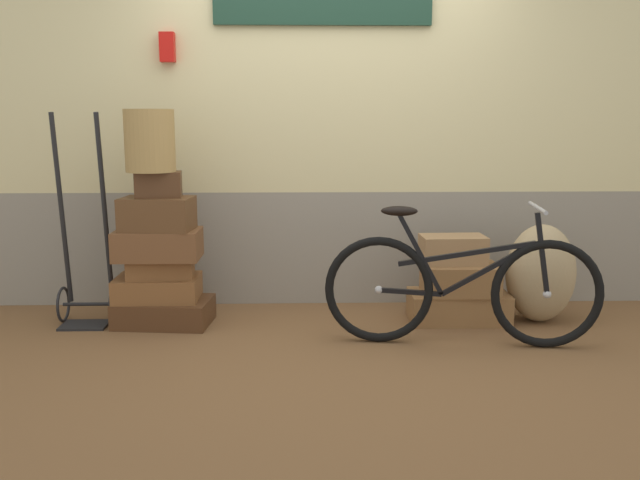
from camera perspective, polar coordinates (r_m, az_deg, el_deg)
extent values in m
cube|color=brown|center=(4.46, 0.95, -8.16)|extent=(9.15, 5.20, 0.06)
cube|color=gray|center=(5.17, 0.55, -0.49)|extent=(7.15, 0.20, 0.83)
cube|color=beige|center=(5.11, 0.58, 15.76)|extent=(7.15, 0.20, 2.08)
cube|color=#193828|center=(5.02, 0.23, 19.12)|extent=(1.51, 0.04, 0.32)
cube|color=red|center=(5.05, -12.50, 15.29)|extent=(0.10, 0.08, 0.20)
cube|color=#4C2D19|center=(4.76, -12.75, -5.80)|extent=(0.65, 0.46, 0.17)
cube|color=brown|center=(4.75, -13.25, -3.87)|extent=(0.55, 0.37, 0.15)
cube|color=brown|center=(4.70, -13.01, -2.25)|extent=(0.44, 0.29, 0.13)
cube|color=brown|center=(4.66, -13.23, -0.35)|extent=(0.55, 0.34, 0.19)
cube|color=brown|center=(4.62, -13.29, 2.12)|extent=(0.48, 0.34, 0.21)
cube|color=#4C2D19|center=(4.61, -13.19, 4.49)|extent=(0.31, 0.23, 0.17)
cube|color=olive|center=(4.80, 11.35, -5.41)|extent=(0.66, 0.36, 0.20)
cube|color=olive|center=(4.73, 11.49, -3.17)|extent=(0.51, 0.34, 0.20)
cube|color=#9E754C|center=(4.72, 10.92, -0.78)|extent=(0.43, 0.27, 0.19)
cylinder|color=#A8844C|center=(4.60, -13.88, 7.97)|extent=(0.32, 0.32, 0.40)
torus|color=black|center=(4.99, -20.44, -5.00)|extent=(0.02, 0.24, 0.24)
torus|color=black|center=(4.89, -16.63, -5.08)|extent=(0.02, 0.24, 0.24)
cylinder|color=black|center=(4.94, -18.55, -5.05)|extent=(0.34, 0.02, 0.02)
cylinder|color=black|center=(4.86, -20.57, 2.31)|extent=(0.03, 0.17, 1.28)
cylinder|color=black|center=(4.78, -17.37, 2.37)|extent=(0.03, 0.17, 1.28)
cube|color=black|center=(4.87, -18.85, -6.67)|extent=(0.30, 0.22, 0.02)
ellipsoid|color=tan|center=(4.88, 17.76, -2.63)|extent=(0.46, 0.39, 0.67)
torus|color=black|center=(4.24, 4.87, -4.13)|extent=(0.66, 0.14, 0.66)
sphere|color=#B2B2B7|center=(4.24, 4.87, -4.13)|extent=(0.05, 0.05, 0.05)
torus|color=black|center=(4.34, 18.24, -4.28)|extent=(0.66, 0.14, 0.66)
sphere|color=#B2B2B7|center=(4.34, 18.24, -4.28)|extent=(0.05, 0.05, 0.05)
cube|color=black|center=(4.24, 13.71, -2.34)|extent=(0.55, 0.10, 0.35)
cube|color=black|center=(4.19, 8.31, -1.19)|extent=(0.29, 0.07, 0.50)
cube|color=black|center=(4.24, 7.44, -4.28)|extent=(0.38, 0.08, 0.04)
cube|color=black|center=(4.21, 11.97, -1.11)|extent=(0.80, 0.13, 0.17)
cube|color=black|center=(4.27, 17.88, -1.10)|extent=(0.11, 0.04, 0.49)
ellipsoid|color=black|center=(4.14, 6.57, 2.40)|extent=(0.23, 0.12, 0.06)
cylinder|color=#A5A5AD|center=(4.22, 17.54, 2.56)|extent=(0.08, 0.46, 0.02)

